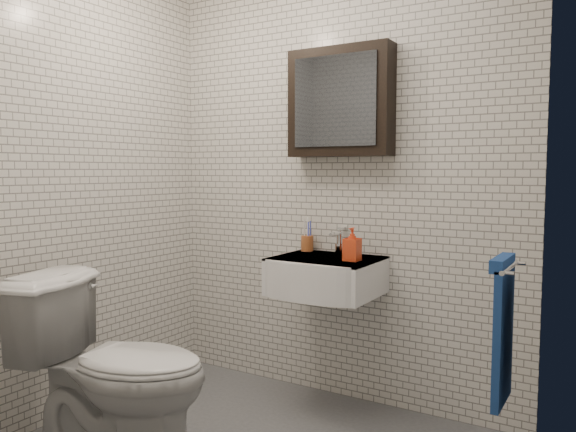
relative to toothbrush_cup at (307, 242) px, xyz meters
The scene contains 8 objects.
room_shell 1.11m from the toothbrush_cup, 80.05° to the right, with size 2.22×2.02×2.51m.
washbasin 0.33m from the toothbrush_cup, 43.85° to the right, with size 0.55×0.50×0.20m.
faucet 0.22m from the toothbrush_cup, ahead, with size 0.06×0.20×0.15m.
mirror_cabinet 0.83m from the toothbrush_cup, ahead, with size 0.60×0.15×0.60m.
towel_rail 1.36m from the toothbrush_cup, 26.02° to the right, with size 0.09×0.30×0.58m.
toothbrush_cup is the anchor object (origin of this frame).
soap_bottle 0.43m from the toothbrush_cup, 26.90° to the right, with size 0.08×0.08×0.18m, color orange.
toilet 1.30m from the toothbrush_cup, 105.77° to the right, with size 0.48×0.84×0.86m, color silver.
Camera 1 is at (1.44, -1.91, 1.32)m, focal length 35.00 mm.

